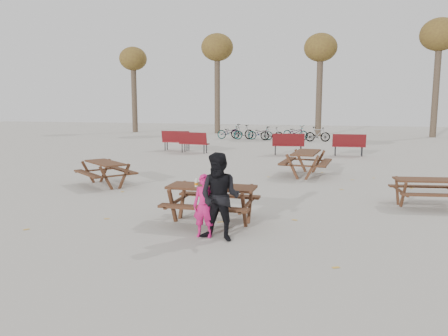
% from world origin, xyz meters
% --- Properties ---
extents(ground, '(80.00, 80.00, 0.00)m').
position_xyz_m(ground, '(0.00, 0.00, 0.00)').
color(ground, gray).
rests_on(ground, ground).
extents(main_picnic_table, '(1.80, 1.45, 0.78)m').
position_xyz_m(main_picnic_table, '(0.00, 0.00, 0.59)').
color(main_picnic_table, '#341C12').
rests_on(main_picnic_table, ground).
extents(food_tray, '(0.18, 0.11, 0.03)m').
position_xyz_m(food_tray, '(0.28, -0.08, 0.79)').
color(food_tray, white).
rests_on(food_tray, main_picnic_table).
extents(bread_roll, '(0.14, 0.06, 0.05)m').
position_xyz_m(bread_roll, '(0.28, -0.08, 0.83)').
color(bread_roll, tan).
rests_on(bread_roll, food_tray).
extents(soda_bottle, '(0.07, 0.07, 0.17)m').
position_xyz_m(soda_bottle, '(-0.28, -0.17, 0.85)').
color(soda_bottle, silver).
rests_on(soda_bottle, main_picnic_table).
extents(child, '(0.44, 0.30, 1.18)m').
position_xyz_m(child, '(0.15, -0.98, 0.59)').
color(child, '#C61865').
rests_on(child, ground).
extents(adult, '(0.85, 0.71, 1.60)m').
position_xyz_m(adult, '(0.47, -1.10, 0.80)').
color(adult, black).
rests_on(adult, ground).
extents(picnic_table_east, '(1.72, 1.47, 0.67)m').
position_xyz_m(picnic_table_east, '(4.62, 2.67, 0.33)').
color(picnic_table_east, '#341C12').
rests_on(picnic_table_east, ground).
extents(picnic_table_north, '(2.13, 2.07, 0.72)m').
position_xyz_m(picnic_table_north, '(-4.22, 3.09, 0.36)').
color(picnic_table_north, '#341C12').
rests_on(picnic_table_north, ground).
extents(picnic_table_far, '(1.69, 2.03, 0.82)m').
position_xyz_m(picnic_table_far, '(1.45, 6.44, 0.41)').
color(picnic_table_far, '#341C12').
rests_on(picnic_table_far, ground).
extents(park_bench_row, '(10.13, 1.34, 1.03)m').
position_xyz_m(park_bench_row, '(-1.71, 12.36, 0.52)').
color(park_bench_row, maroon).
rests_on(park_bench_row, ground).
extents(bicycle_row, '(7.58, 2.17, 1.02)m').
position_xyz_m(bicycle_row, '(-2.11, 20.37, 0.47)').
color(bicycle_row, black).
rests_on(bicycle_row, ground).
extents(tree_row, '(32.17, 3.52, 8.26)m').
position_xyz_m(tree_row, '(0.90, 25.15, 6.19)').
color(tree_row, '#382B21').
rests_on(tree_row, ground).
extents(fallen_leaves, '(11.00, 11.00, 0.01)m').
position_xyz_m(fallen_leaves, '(0.50, 2.50, 0.00)').
color(fallen_leaves, gold).
rests_on(fallen_leaves, ground).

